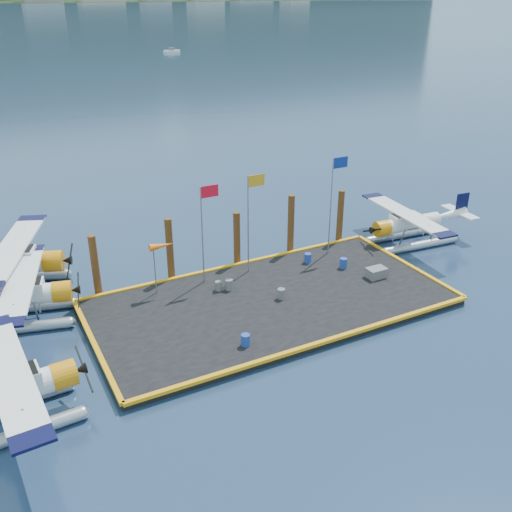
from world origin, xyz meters
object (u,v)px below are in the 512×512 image
Objects in this scene: drum_1 at (281,294)px; flagpole_yellow at (251,209)px; piling_1 at (170,251)px; flagpole_blue at (334,192)px; drum_4 at (308,258)px; seaplane_a at (4,397)px; flagpole_red at (205,220)px; drum_2 at (343,263)px; piling_0 at (95,268)px; drum_0 at (218,286)px; windsock at (161,247)px; seaplane_b at (16,299)px; drum_3 at (246,340)px; seaplane_d at (409,226)px; piling_3 at (291,226)px; drum_5 at (229,285)px; crate at (376,273)px; piling_2 at (237,240)px; piling_4 at (340,218)px; seaplane_c at (8,266)px.

drum_1 is 5.49m from flagpole_yellow.
piling_1 is at bearing 161.21° from flagpole_yellow.
drum_4 is at bearing -164.31° from flagpole_blue.
flagpole_red is at bearing 118.40° from seaplane_a.
drum_2 is at bearing -23.48° from flagpole_yellow.
seaplane_a is at bearing -123.03° from piling_0.
drum_0 is 4.07m from windsock.
seaplane_b is 15.11× the size of drum_3.
flagpole_red is (-15.11, 0.65, 3.00)m from seaplane_d.
seaplane_d is 2.10× the size of piling_3.
flagpole_blue reaches higher than seaplane_a.
flagpole_red is at bearing 99.53° from seaplane_b.
piling_3 reaches higher than drum_4.
drum_5 is (-7.66, 0.73, 0.00)m from drum_2.
drum_0 is 0.09× the size of flagpole_blue.
seaplane_a is 15.79× the size of drum_1.
piling_1 is (-1.83, 2.98, 1.42)m from drum_0.
drum_1 is 3.21m from drum_5.
flagpole_yellow is 1.99× the size of windsock.
piling_2 reaches higher than crate.
drum_3 is at bearing -140.01° from drum_1.
seaplane_b reaches higher than drum_0.
flagpole_blue is (8.29, 1.60, 3.96)m from drum_5.
crate is at bearing -62.79° from drum_2.
piling_3 is at bearing 112.36° from seaplane_a.
crate is 0.28× the size of piling_3.
drum_4 is 4.59m from flagpole_blue.
piling_4 reaches higher than drum_4.
seaplane_c is 9.46m from windsock.
seaplane_a is 1.06× the size of seaplane_d.
drum_5 is 4.00m from piling_2.
drum_2 is 0.17× the size of piling_2.
drum_3 is at bearing -98.28° from flagpole_red.
drum_5 reaches higher than drum_2.
piling_2 is (-6.20, 1.60, -2.79)m from flagpole_blue.
piling_3 is (3.91, 5.56, 1.45)m from drum_1.
seaplane_a is at bearing -166.83° from drum_1.
piling_1 reaches higher than crate.
piling_3 is at bearing 24.06° from drum_0.
seaplane_d is 2.38× the size of piling_2.
seaplane_c is 26.32m from seaplane_d.
seaplane_b is at bearing -171.26° from piling_0.
drum_4 is (7.84, 6.64, -0.00)m from drum_3.
piling_0 is (-15.60, 5.94, 1.30)m from crate.
drum_1 is at bearing -147.07° from flagpole_blue.
piling_0 is 13.00m from piling_3.
piling_3 is at bearing 0.00° from piling_2.
seaplane_c is at bearing 154.71° from flagpole_red.
drum_4 is 0.95× the size of drum_5.
windsock is 5.90m from piling_2.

